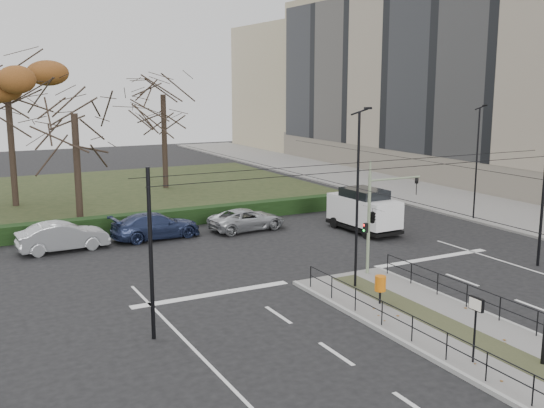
% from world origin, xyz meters
% --- Properties ---
extents(ground, '(140.00, 140.00, 0.00)m').
position_xyz_m(ground, '(0.00, 0.00, 0.00)').
color(ground, black).
rests_on(ground, ground).
extents(median_island, '(4.40, 15.00, 0.14)m').
position_xyz_m(median_island, '(0.00, -2.50, 0.07)').
color(median_island, slate).
rests_on(median_island, ground).
extents(sidewalk_east, '(8.00, 90.00, 0.14)m').
position_xyz_m(sidewalk_east, '(18.00, 22.00, 0.07)').
color(sidewalk_east, slate).
rests_on(sidewalk_east, ground).
extents(park, '(38.00, 26.00, 0.10)m').
position_xyz_m(park, '(-6.00, 32.00, 0.05)').
color(park, '#232E17').
rests_on(park, ground).
extents(hedge, '(38.00, 1.00, 1.00)m').
position_xyz_m(hedge, '(-6.00, 18.60, 0.50)').
color(hedge, black).
rests_on(hedge, ground).
extents(apartment_block, '(13.09, 52.10, 21.64)m').
position_xyz_m(apartment_block, '(27.97, 23.97, 10.39)').
color(apartment_block, tan).
rests_on(apartment_block, ground).
extents(median_railing, '(4.14, 13.24, 0.92)m').
position_xyz_m(median_railing, '(0.00, -2.60, 0.98)').
color(median_railing, black).
rests_on(median_railing, median_island).
extents(catenary, '(20.00, 34.00, 6.00)m').
position_xyz_m(catenary, '(0.00, 1.62, 3.42)').
color(catenary, black).
rests_on(catenary, ground).
extents(traffic_light, '(3.15, 1.78, 4.63)m').
position_xyz_m(traffic_light, '(1.56, 4.50, 2.84)').
color(traffic_light, gray).
rests_on(traffic_light, median_island).
extents(litter_bin, '(0.44, 0.44, 1.13)m').
position_xyz_m(litter_bin, '(-0.72, 0.92, 0.95)').
color(litter_bin, black).
rests_on(litter_bin, median_island).
extents(info_panel, '(0.12, 0.55, 2.11)m').
position_xyz_m(info_panel, '(-1.42, -4.76, 1.80)').
color(info_panel, black).
rests_on(info_panel, median_island).
extents(streetlamp_median_far, '(0.64, 0.13, 7.61)m').
position_xyz_m(streetlamp_median_far, '(-0.33, 3.14, 4.01)').
color(streetlamp_median_far, black).
rests_on(streetlamp_median_far, median_island).
extents(streetlamp_sidewalk, '(0.60, 0.12, 7.22)m').
position_xyz_m(streetlamp_sidewalk, '(14.52, 11.12, 3.81)').
color(streetlamp_sidewalk, black).
rests_on(streetlamp_sidewalk, sidewalk_east).
extents(parked_car_second, '(4.72, 1.84, 1.53)m').
position_xyz_m(parked_car_second, '(-10.26, 15.62, 0.77)').
color(parked_car_second, '#A1A4A9').
rests_on(parked_car_second, ground).
extents(parked_car_third, '(5.18, 2.34, 1.47)m').
position_xyz_m(parked_car_third, '(-5.10, 15.95, 0.74)').
color(parked_car_third, navy).
rests_on(parked_car_third, ground).
extents(parked_car_fourth, '(4.83, 2.51, 1.30)m').
position_xyz_m(parked_car_fourth, '(0.40, 15.42, 0.65)').
color(parked_car_fourth, '#A1A4A9').
rests_on(parked_car_fourth, ground).
extents(white_van, '(2.39, 4.97, 2.57)m').
position_xyz_m(white_van, '(6.41, 11.90, 1.33)').
color(white_van, white).
rests_on(white_van, ground).
extents(rust_tree, '(10.22, 10.22, 11.94)m').
position_xyz_m(rust_tree, '(-11.10, 29.64, 9.17)').
color(rust_tree, black).
rests_on(rust_tree, park).
extents(bare_tree_center, '(6.74, 6.74, 10.20)m').
position_xyz_m(bare_tree_center, '(0.91, 32.26, 7.21)').
color(bare_tree_center, black).
rests_on(bare_tree_center, park).
extents(bare_tree_near, '(6.42, 6.42, 8.96)m').
position_xyz_m(bare_tree_near, '(-7.97, 22.78, 6.35)').
color(bare_tree_near, black).
rests_on(bare_tree_near, park).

